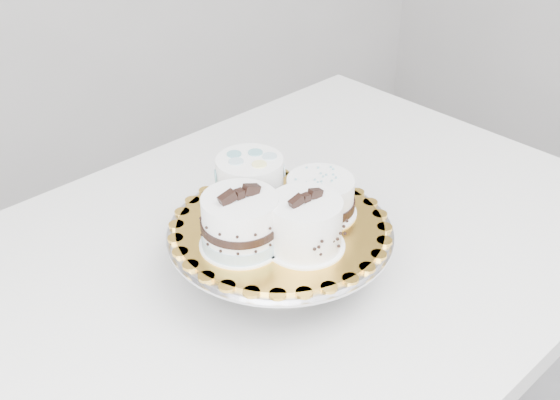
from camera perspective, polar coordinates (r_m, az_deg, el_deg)
table at (r=1.20m, az=-0.80°, el=-7.07°), size 1.38×1.00×0.75m
cake_stand at (r=1.07m, az=0.02°, el=-3.53°), size 0.34×0.34×0.09m
cake_board at (r=1.05m, az=0.02°, el=-2.15°), size 0.39×0.39×0.00m
cake_swirl at (r=0.99m, az=2.06°, el=-2.05°), size 0.12×0.12×0.09m
cake_banded at (r=0.99m, az=-3.23°, el=-1.94°), size 0.12×0.12×0.10m
cake_dots at (r=1.09m, az=-2.46°, el=1.63°), size 0.13×0.13×0.08m
cake_ribbon at (r=1.07m, az=3.32°, el=0.24°), size 0.13×0.13×0.06m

